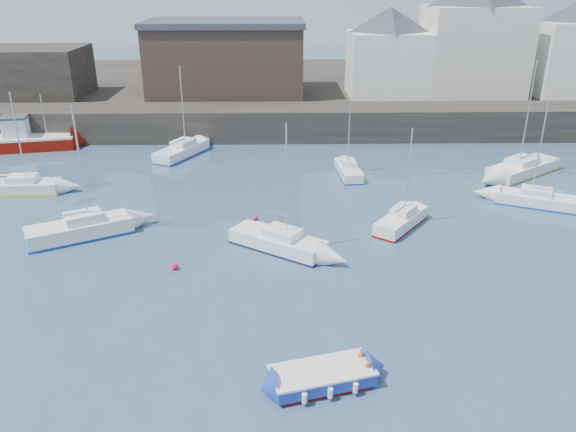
{
  "coord_description": "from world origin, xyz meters",
  "views": [
    {
      "loc": [
        -0.57,
        -18.74,
        14.8
      ],
      "look_at": [
        0.0,
        12.0,
        1.5
      ],
      "focal_mm": 35.0,
      "sensor_mm": 36.0,
      "label": 1
    }
  ],
  "objects_px": {
    "buoy_mid": "(328,264)",
    "buoy_near": "(175,269)",
    "fishing_boat": "(28,139)",
    "sailboat_a": "(80,229)",
    "sailboat_f": "(348,170)",
    "sailboat_b": "(278,241)",
    "sailboat_e": "(20,186)",
    "blue_dinghy": "(322,376)",
    "sailboat_h": "(182,150)",
    "sailboat_g": "(523,168)",
    "sailboat_d": "(539,200)",
    "sailboat_c": "(401,220)",
    "buoy_far": "(255,220)"
  },
  "relations": [
    {
      "from": "sailboat_c",
      "to": "sailboat_h",
      "type": "bearing_deg",
      "value": 136.41
    },
    {
      "from": "sailboat_f",
      "to": "buoy_mid",
      "type": "relative_size",
      "value": 14.49
    },
    {
      "from": "blue_dinghy",
      "to": "sailboat_c",
      "type": "relative_size",
      "value": 0.69
    },
    {
      "from": "buoy_mid",
      "to": "sailboat_f",
      "type": "bearing_deg",
      "value": 79.02
    },
    {
      "from": "blue_dinghy",
      "to": "sailboat_d",
      "type": "height_order",
      "value": "sailboat_d"
    },
    {
      "from": "blue_dinghy",
      "to": "sailboat_a",
      "type": "distance_m",
      "value": 19.37
    },
    {
      "from": "sailboat_c",
      "to": "sailboat_f",
      "type": "height_order",
      "value": "sailboat_c"
    },
    {
      "from": "sailboat_c",
      "to": "sailboat_e",
      "type": "relative_size",
      "value": 0.85
    },
    {
      "from": "fishing_boat",
      "to": "sailboat_a",
      "type": "bearing_deg",
      "value": -60.49
    },
    {
      "from": "blue_dinghy",
      "to": "sailboat_c",
      "type": "bearing_deg",
      "value": 67.53
    },
    {
      "from": "sailboat_f",
      "to": "fishing_boat",
      "type": "bearing_deg",
      "value": 164.62
    },
    {
      "from": "sailboat_d",
      "to": "buoy_mid",
      "type": "distance_m",
      "value": 17.44
    },
    {
      "from": "sailboat_c",
      "to": "buoy_mid",
      "type": "bearing_deg",
      "value": -136.06
    },
    {
      "from": "buoy_mid",
      "to": "buoy_near",
      "type": "bearing_deg",
      "value": -177.03
    },
    {
      "from": "sailboat_a",
      "to": "sailboat_e",
      "type": "bearing_deg",
      "value": 131.55
    },
    {
      "from": "sailboat_a",
      "to": "sailboat_f",
      "type": "height_order",
      "value": "sailboat_a"
    },
    {
      "from": "sailboat_d",
      "to": "sailboat_g",
      "type": "relative_size",
      "value": 0.81
    },
    {
      "from": "sailboat_g",
      "to": "fishing_boat",
      "type": "bearing_deg",
      "value": 169.61
    },
    {
      "from": "blue_dinghy",
      "to": "fishing_boat",
      "type": "distance_m",
      "value": 40.84
    },
    {
      "from": "sailboat_d",
      "to": "sailboat_c",
      "type": "bearing_deg",
      "value": -161.6
    },
    {
      "from": "sailboat_d",
      "to": "sailboat_h",
      "type": "height_order",
      "value": "sailboat_h"
    },
    {
      "from": "fishing_boat",
      "to": "blue_dinghy",
      "type": "bearing_deg",
      "value": -53.2
    },
    {
      "from": "sailboat_e",
      "to": "buoy_near",
      "type": "relative_size",
      "value": 18.92
    },
    {
      "from": "blue_dinghy",
      "to": "sailboat_e",
      "type": "bearing_deg",
      "value": 133.82
    },
    {
      "from": "sailboat_c",
      "to": "buoy_far",
      "type": "relative_size",
      "value": 17.72
    },
    {
      "from": "sailboat_d",
      "to": "sailboat_g",
      "type": "bearing_deg",
      "value": 76.54
    },
    {
      "from": "sailboat_e",
      "to": "sailboat_g",
      "type": "height_order",
      "value": "sailboat_g"
    },
    {
      "from": "buoy_far",
      "to": "blue_dinghy",
      "type": "bearing_deg",
      "value": -78.85
    },
    {
      "from": "sailboat_e",
      "to": "buoy_near",
      "type": "xyz_separation_m",
      "value": [
        13.25,
        -11.92,
        -0.48
      ]
    },
    {
      "from": "sailboat_d",
      "to": "buoy_near",
      "type": "xyz_separation_m",
      "value": [
        -23.7,
        -8.73,
        -0.45
      ]
    },
    {
      "from": "sailboat_b",
      "to": "buoy_near",
      "type": "relative_size",
      "value": 19.38
    },
    {
      "from": "sailboat_a",
      "to": "buoy_mid",
      "type": "distance_m",
      "value": 15.24
    },
    {
      "from": "sailboat_f",
      "to": "sailboat_h",
      "type": "height_order",
      "value": "sailboat_h"
    },
    {
      "from": "fishing_boat",
      "to": "sailboat_f",
      "type": "relative_size",
      "value": 1.29
    },
    {
      "from": "sailboat_e",
      "to": "sailboat_a",
      "type": "bearing_deg",
      "value": -48.45
    },
    {
      "from": "buoy_mid",
      "to": "buoy_far",
      "type": "xyz_separation_m",
      "value": [
        -4.22,
        6.1,
        0.0
      ]
    },
    {
      "from": "sailboat_d",
      "to": "sailboat_f",
      "type": "relative_size",
      "value": 1.19
    },
    {
      "from": "buoy_near",
      "to": "sailboat_c",
      "type": "bearing_deg",
      "value": 21.59
    },
    {
      "from": "blue_dinghy",
      "to": "sailboat_h",
      "type": "relative_size",
      "value": 0.56
    },
    {
      "from": "sailboat_e",
      "to": "buoy_far",
      "type": "xyz_separation_m",
      "value": [
        17.4,
        -5.39,
        -0.48
      ]
    },
    {
      "from": "sailboat_b",
      "to": "sailboat_e",
      "type": "xyz_separation_m",
      "value": [
        -18.89,
        9.55,
        -0.01
      ]
    },
    {
      "from": "blue_dinghy",
      "to": "sailboat_d",
      "type": "relative_size",
      "value": 0.59
    },
    {
      "from": "sailboat_h",
      "to": "buoy_mid",
      "type": "bearing_deg",
      "value": -61.22
    },
    {
      "from": "sailboat_b",
      "to": "sailboat_g",
      "type": "height_order",
      "value": "sailboat_g"
    },
    {
      "from": "sailboat_b",
      "to": "sailboat_c",
      "type": "height_order",
      "value": "sailboat_b"
    },
    {
      "from": "buoy_far",
      "to": "sailboat_g",
      "type": "bearing_deg",
      "value": 22.78
    },
    {
      "from": "buoy_near",
      "to": "buoy_mid",
      "type": "xyz_separation_m",
      "value": [
        8.37,
        0.43,
        0.0
      ]
    },
    {
      "from": "sailboat_b",
      "to": "sailboat_g",
      "type": "relative_size",
      "value": 0.84
    },
    {
      "from": "sailboat_f",
      "to": "buoy_near",
      "type": "relative_size",
      "value": 15.76
    },
    {
      "from": "sailboat_a",
      "to": "sailboat_f",
      "type": "bearing_deg",
      "value": 32.36
    }
  ]
}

